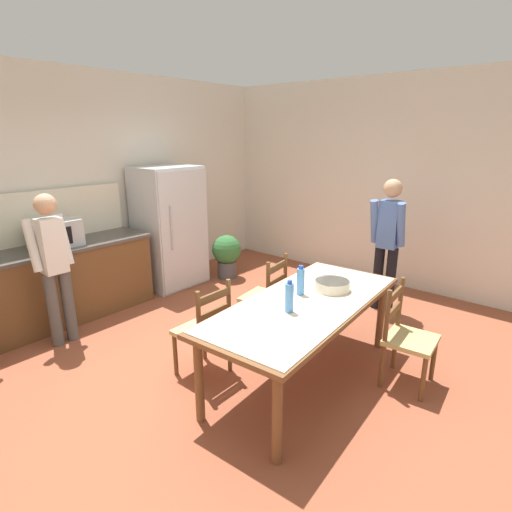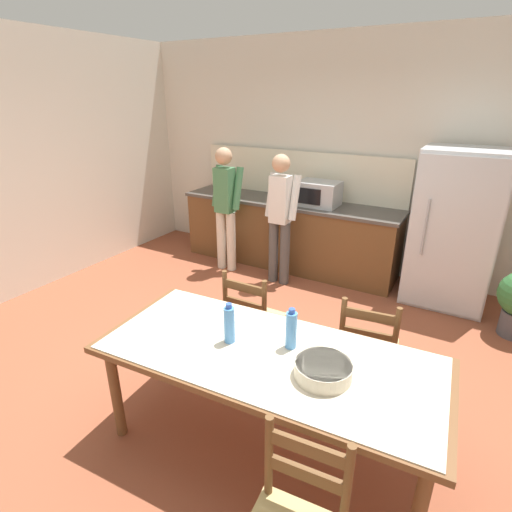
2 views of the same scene
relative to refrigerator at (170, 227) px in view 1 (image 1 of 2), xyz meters
name	(u,v)px [view 1 (image 1 of 2)]	position (x,y,z in m)	size (l,w,h in m)	color
ground_plane	(227,369)	(-1.11, -2.19, -0.85)	(8.32, 8.32, 0.00)	brown
wall_back	(72,190)	(-1.11, 0.47, 0.60)	(6.52, 0.12, 2.90)	silver
wall_right	(383,183)	(2.15, -2.19, 0.60)	(0.12, 5.20, 2.90)	silver
kitchen_counter	(24,293)	(-1.99, 0.04, -0.40)	(2.93, 0.66, 0.90)	brown
counter_splashback	(1,222)	(-1.99, 0.35, 0.35)	(2.89, 0.03, 0.60)	#EFE8CB
refrigerator	(170,227)	(0.00, 0.00, 0.00)	(0.85, 0.73, 1.70)	silver
microwave	(55,234)	(-1.58, 0.02, 0.20)	(0.50, 0.39, 0.30)	#B2B7BC
dining_table	(305,309)	(-0.77, -2.81, -0.17)	(2.16, 1.04, 0.76)	brown
bottle_near_centre	(289,297)	(-1.03, -2.83, 0.03)	(0.07, 0.07, 0.27)	#4C8ED6
bottle_off_centre	(301,281)	(-0.67, -2.69, 0.03)	(0.07, 0.07, 0.27)	#4C8ED6
serving_bowl	(332,285)	(-0.39, -2.85, -0.04)	(0.32, 0.32, 0.09)	beige
chair_side_near_right	(407,337)	(-0.25, -3.52, -0.41)	(0.45, 0.43, 0.91)	brown
chair_side_far_left	(205,331)	(-1.29, -2.10, -0.41)	(0.42, 0.40, 0.91)	brown
chair_side_far_right	(266,297)	(-0.34, -2.04, -0.41)	(0.47, 0.45, 0.91)	brown
person_at_counter	(54,262)	(-1.84, -0.50, 0.04)	(0.40, 0.27, 1.58)	#4C4C4C
person_by_table	(388,239)	(1.13, -2.73, 0.06)	(0.29, 0.42, 1.63)	black
potted_plant	(227,253)	(0.70, -0.43, -0.47)	(0.44, 0.44, 0.67)	#4C4C51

